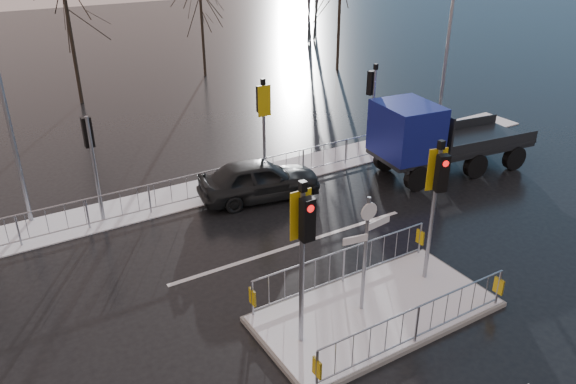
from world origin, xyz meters
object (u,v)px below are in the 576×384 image
street_lamp_left (3,85)px  street_lamp_right (450,36)px  traffic_island (376,301)px  flatbed_truck (425,137)px  car_far_lane (259,179)px

street_lamp_left → street_lamp_right: bearing=-3.4°
traffic_island → street_lamp_left: bearing=124.1°
flatbed_truck → street_lamp_left: bearing=163.7°
car_far_lane → street_lamp_left: street_lamp_left is taller
car_far_lane → street_lamp_left: size_ratio=0.51×
street_lamp_right → flatbed_truck: bearing=-142.4°
traffic_island → street_lamp_right: (10.58, 8.49, 4.00)m
flatbed_truck → street_lamp_left: street_lamp_left is taller
flatbed_truck → traffic_island: bearing=-140.7°
traffic_island → street_lamp_left: street_lamp_left is taller
flatbed_truck → street_lamp_right: 5.50m
traffic_island → flatbed_truck: size_ratio=0.92×
car_far_lane → flatbed_truck: bearing=-93.3°
street_lamp_right → street_lamp_left: (-17.00, 1.00, 0.10)m
car_far_lane → flatbed_truck: size_ratio=0.65×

